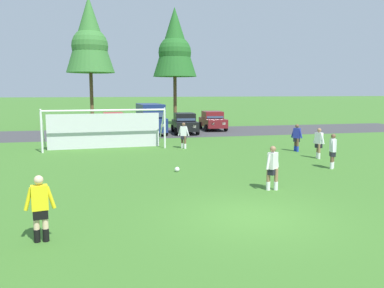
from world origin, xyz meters
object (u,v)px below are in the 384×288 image
object	(u,v)px
soccer_ball	(177,169)
parked_car_slot_center	(213,120)
player_winger_left	(272,168)
parked_car_slot_left	(150,118)
player_striker_near	(297,138)
referee	(40,209)
player_defender_far	(319,143)
parked_car_slot_far_left	(113,122)
soccer_goal	(105,128)
player_winger_right	(184,135)
player_midfield_center	(333,151)
parked_car_slot_center_left	(185,123)

from	to	relation	value
soccer_ball	parked_car_slot_center	world-z (taller)	parked_car_slot_center
soccer_ball	player_winger_left	bearing A→B (deg)	-55.52
parked_car_slot_left	player_striker_near	bearing A→B (deg)	-57.53
soccer_ball	parked_car_slot_center	bearing A→B (deg)	68.93
parked_car_slot_left	soccer_ball	bearing A→B (deg)	-93.02
referee	player_defender_far	xyz separation A→B (m)	(12.87, 9.06, 0.00)
parked_car_slot_center	soccer_ball	bearing A→B (deg)	-111.07
referee	player_striker_near	xyz separation A→B (m)	(12.93, 11.60, 0.00)
parked_car_slot_far_left	parked_car_slot_left	world-z (taller)	parked_car_slot_left
referee	player_defender_far	bearing A→B (deg)	35.13
soccer_goal	player_winger_right	size ratio (longest dim) A/B	4.57
player_winger_left	player_winger_right	bearing A→B (deg)	95.01
player_winger_right	parked_car_slot_left	world-z (taller)	parked_car_slot_left
player_striker_near	player_midfield_center	world-z (taller)	same
parked_car_slot_far_left	parked_car_slot_left	xyz separation A→B (m)	(2.99, -2.06, 0.47)
player_winger_left	parked_car_slot_center_left	world-z (taller)	parked_car_slot_center_left
referee	soccer_goal	bearing A→B (deg)	83.45
player_winger_left	parked_car_slot_center_left	xyz separation A→B (m)	(0.97, 19.63, 0.05)
player_striker_near	parked_car_slot_center_left	world-z (taller)	parked_car_slot_center_left
player_striker_near	parked_car_slot_left	size ratio (longest dim) A/B	0.34
soccer_goal	player_striker_near	world-z (taller)	soccer_goal
player_striker_near	player_midfield_center	xyz separation A→B (m)	(-0.93, -5.19, 0.00)
soccer_ball	parked_car_slot_far_left	distance (m)	17.94
player_midfield_center	parked_car_slot_left	size ratio (longest dim) A/B	0.34
parked_car_slot_left	parked_car_slot_center_left	xyz separation A→B (m)	(2.90, -0.12, -0.47)
player_defender_far	parked_car_slot_far_left	xyz separation A→B (m)	(-10.24, 16.09, 0.05)
parked_car_slot_center	soccer_goal	bearing A→B (deg)	-135.28
parked_car_slot_center_left	parked_car_slot_center	xyz separation A→B (m)	(3.15, 2.26, 0.00)
player_midfield_center	parked_car_slot_center_left	bearing A→B (deg)	101.88
soccer_goal	player_midfield_center	distance (m)	13.64
parked_car_slot_far_left	parked_car_slot_left	size ratio (longest dim) A/B	0.86
parked_car_slot_center	player_midfield_center	bearing A→B (deg)	-88.99
soccer_ball	parked_car_slot_center	xyz separation A→B (m)	(6.88, 17.87, 0.77)
soccer_goal	parked_car_slot_far_left	bearing A→B (deg)	84.91
soccer_ball	player_striker_near	distance (m)	9.21
referee	parked_car_slot_far_left	size ratio (longest dim) A/B	0.39
soccer_goal	parked_car_slot_center	world-z (taller)	soccer_goal
referee	parked_car_slot_far_left	xyz separation A→B (m)	(2.64, 25.15, 0.05)
player_striker_near	parked_car_slot_left	distance (m)	13.63
referee	parked_car_slot_center_left	size ratio (longest dim) A/B	0.38
parked_car_slot_center_left	player_winger_left	bearing A→B (deg)	-92.84
player_winger_right	referee	bearing A→B (deg)	-114.69
soccer_goal	parked_car_slot_left	world-z (taller)	soccer_goal
player_winger_left	parked_car_slot_far_left	world-z (taller)	parked_car_slot_far_left
parked_car_slot_center_left	soccer_goal	bearing A→B (deg)	-131.81
player_winger_left	player_winger_right	size ratio (longest dim) A/B	1.00
soccer_ball	player_midfield_center	size ratio (longest dim) A/B	0.13
soccer_goal	parked_car_slot_left	xyz separation A→B (m)	(3.85, 7.68, 0.05)
player_midfield_center	parked_car_slot_far_left	size ratio (longest dim) A/B	0.39
player_midfield_center	player_winger_right	size ratio (longest dim) A/B	1.00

